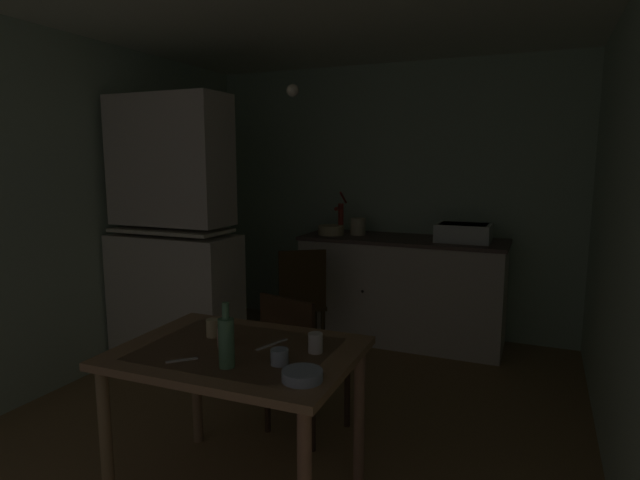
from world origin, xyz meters
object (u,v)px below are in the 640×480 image
Objects in this scene: teacup_cream at (315,343)px; hand_pump at (341,215)px; dining_table at (238,369)px; sink_basin at (463,232)px; serving_bowl_wide at (302,375)px; chair_by_counter at (300,300)px; mixing_bowl_counter at (331,230)px; glass_bottle at (226,341)px; hutch_cabinet at (174,244)px; chair_far_side at (300,360)px.

hand_pump is at bearing 108.34° from teacup_cream.
hand_pump is at bearing 100.19° from dining_table.
sink_basin is 1.13× the size of hand_pump.
dining_table is at bearing -79.81° from hand_pump.
dining_table is 0.48m from serving_bowl_wide.
teacup_cream reaches higher than dining_table.
chair_by_counter is 1.94m from teacup_cream.
chair_by_counter reaches higher than serving_bowl_wide.
mixing_bowl_counter is 2.68m from glass_bottle.
chair_by_counter is (0.78, 0.60, -0.50)m from hutch_cabinet.
hand_pump reaches higher than chair_by_counter.
serving_bowl_wide is (0.95, -2.00, 0.29)m from chair_by_counter.
mixing_bowl_counter reaches higher than teacup_cream.
dining_table is at bearing 154.71° from serving_bowl_wide.
hand_pump reaches higher than chair_far_side.
glass_bottle is at bearing -86.22° from chair_far_side.
serving_bowl_wide is 1.83× the size of teacup_cream.
mixing_bowl_counter is (-1.17, -0.05, -0.04)m from sink_basin.
teacup_cream is at bearing 47.39° from glass_bottle.
chair_far_side is 9.48× the size of teacup_cream.
dining_table is 1.23× the size of chair_by_counter.
dining_table is 1.88m from chair_by_counter.
serving_bowl_wide is at bearing -25.29° from dining_table.
hand_pump is 2.87m from serving_bowl_wide.
mixing_bowl_counter reaches higher than serving_bowl_wide.
sink_basin is 1.12m from hand_pump.
teacup_cream is (0.33, -0.54, 0.33)m from chair_far_side.
sink_basin is at bearing 82.39° from teacup_cream.
hutch_cabinet is at bearing -142.78° from chair_by_counter.
hutch_cabinet reaches higher than glass_bottle.
mixing_bowl_counter is at bearing 88.07° from chair_by_counter.
serving_bowl_wide is at bearing -70.41° from mixing_bowl_counter.
hutch_cabinet is 1.88× the size of dining_table.
dining_table is at bearing 109.93° from glass_bottle.
dining_table is at bearing -73.56° from chair_by_counter.
dining_table is (0.45, -2.51, -0.45)m from hand_pump.
dining_table is 6.72× the size of serving_bowl_wide.
serving_bowl_wide is at bearing -95.20° from sink_basin.
hutch_cabinet reaches higher than mixing_bowl_counter.
chair_far_side reaches higher than teacup_cream.
sink_basin reaches higher than glass_bottle.
chair_by_counter reaches higher than chair_far_side.
hand_pump reaches higher than dining_table.
chair_far_side is at bearing -64.68° from chair_by_counter.
hutch_cabinet reaches higher than chair_by_counter.
chair_far_side is at bearing 115.78° from serving_bowl_wide.
dining_table is at bearing -91.53° from chair_far_side.
mixing_bowl_counter is 1.92m from chair_far_side.
serving_bowl_wide is 0.36m from glass_bottle.
teacup_cream is at bearing -33.50° from hutch_cabinet.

